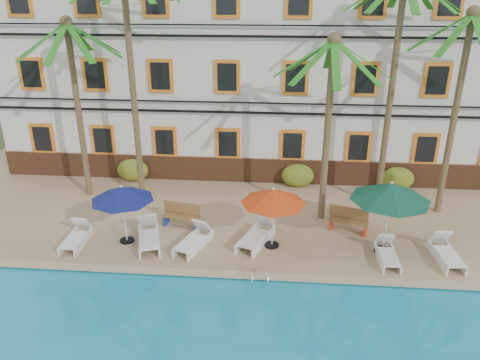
# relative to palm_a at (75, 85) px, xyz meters

# --- Properties ---
(ground) EXTENTS (100.00, 100.00, 0.00)m
(ground) POSITION_rel_palm_a_xyz_m (7.59, -4.91, -5.19)
(ground) COLOR #384C23
(ground) RESTS_ON ground
(pool_deck) EXTENTS (30.00, 12.00, 0.25)m
(pool_deck) POSITION_rel_palm_a_xyz_m (7.59, 0.09, -5.06)
(pool_deck) COLOR tan
(pool_deck) RESTS_ON ground
(pool_coping) EXTENTS (30.00, 0.35, 0.06)m
(pool_coping) POSITION_rel_palm_a_xyz_m (7.59, -5.81, -4.91)
(pool_coping) COLOR tan
(pool_coping) RESTS_ON pool_deck
(hotel_building) EXTENTS (25.40, 6.44, 10.22)m
(hotel_building) POSITION_rel_palm_a_xyz_m (7.59, 5.07, 0.19)
(hotel_building) COLOR silver
(hotel_building) RESTS_ON pool_deck
(palm_a) EXTENTS (4.22, 4.22, 7.67)m
(palm_a) POSITION_rel_palm_a_xyz_m (0.00, 0.00, 0.00)
(palm_a) COLOR brown
(palm_a) RESTS_ON pool_deck
(palm_b) EXTENTS (4.22, 4.22, 9.77)m
(palm_b) POSITION_rel_palm_a_xyz_m (2.51, -0.21, 1.19)
(palm_b) COLOR brown
(palm_b) RESTS_ON pool_deck
(palm_c) EXTENTS (4.22, 4.22, 7.27)m
(palm_c) POSITION_rel_palm_a_xyz_m (10.27, -1.41, -0.24)
(palm_c) COLOR brown
(palm_c) RESTS_ON pool_deck
(palm_d) EXTENTS (4.22, 4.22, 9.47)m
(palm_d) POSITION_rel_palm_a_xyz_m (12.79, 0.07, 1.03)
(palm_d) COLOR brown
(palm_d) RESTS_ON pool_deck
(palm_e) EXTENTS (4.22, 4.22, 8.12)m
(palm_e) POSITION_rel_palm_a_xyz_m (15.18, -0.42, 0.26)
(palm_e) COLOR brown
(palm_e) RESTS_ON pool_deck
(shrub_left) EXTENTS (1.50, 0.90, 1.10)m
(shrub_left) POSITION_rel_palm_a_xyz_m (1.53, 1.69, -4.39)
(shrub_left) COLOR #1C5D1A
(shrub_left) RESTS_ON pool_deck
(shrub_mid) EXTENTS (1.50, 0.90, 1.10)m
(shrub_mid) POSITION_rel_palm_a_xyz_m (9.39, 1.69, -4.39)
(shrub_mid) COLOR #1C5D1A
(shrub_mid) RESTS_ON pool_deck
(shrub_right) EXTENTS (1.50, 0.90, 1.10)m
(shrub_right) POSITION_rel_palm_a_xyz_m (13.94, 1.69, -4.39)
(shrub_right) COLOR #1C5D1A
(shrub_right) RESTS_ON pool_deck
(umbrella_blue) EXTENTS (2.27, 2.27, 2.28)m
(umbrella_blue) POSITION_rel_palm_a_xyz_m (2.97, -3.96, -3.00)
(umbrella_blue) COLOR black
(umbrella_blue) RESTS_ON pool_deck
(umbrella_red) EXTENTS (2.32, 2.32, 2.33)m
(umbrella_red) POSITION_rel_palm_a_xyz_m (8.33, -3.83, -2.95)
(umbrella_red) COLOR black
(umbrella_red) RESTS_ON pool_deck
(umbrella_green) EXTENTS (2.74, 2.74, 2.73)m
(umbrella_green) POSITION_rel_palm_a_xyz_m (12.27, -3.89, -2.60)
(umbrella_green) COLOR black
(umbrella_green) RESTS_ON pool_deck
(lounger_a) EXTENTS (0.67, 1.80, 0.85)m
(lounger_a) POSITION_rel_palm_a_xyz_m (1.19, -4.28, -4.66)
(lounger_a) COLOR white
(lounger_a) RESTS_ON pool_deck
(lounger_b) EXTENTS (1.29, 2.19, 0.98)m
(lounger_b) POSITION_rel_palm_a_xyz_m (3.84, -4.04, -4.62)
(lounger_b) COLOR white
(lounger_b) RESTS_ON pool_deck
(lounger_c) EXTENTS (1.27, 1.97, 0.88)m
(lounger_c) POSITION_rel_palm_a_xyz_m (5.52, -4.12, -4.65)
(lounger_c) COLOR white
(lounger_c) RESTS_ON pool_deck
(lounger_d) EXTENTS (1.42, 2.17, 0.97)m
(lounger_d) POSITION_rel_palm_a_xyz_m (7.75, -3.64, -4.62)
(lounger_d) COLOR white
(lounger_d) RESTS_ON pool_deck
(lounger_e) EXTENTS (0.62, 1.72, 0.81)m
(lounger_e) POSITION_rel_palm_a_xyz_m (12.30, -4.44, -4.67)
(lounger_e) COLOR white
(lounger_e) RESTS_ON pool_deck
(lounger_f) EXTENTS (0.81, 1.95, 0.90)m
(lounger_f) POSITION_rel_palm_a_xyz_m (14.31, -4.25, -4.64)
(lounger_f) COLOR white
(lounger_f) RESTS_ON pool_deck
(bench_left) EXTENTS (1.57, 0.78, 0.93)m
(bench_left) POSITION_rel_palm_a_xyz_m (4.78, -2.57, -4.47)
(bench_left) COLOR olive
(bench_left) RESTS_ON pool_deck
(bench_right) EXTENTS (1.57, 0.93, 0.93)m
(bench_right) POSITION_rel_palm_a_xyz_m (11.25, -2.42, -4.47)
(bench_right) COLOR olive
(bench_right) RESTS_ON pool_deck
(pool_ladder) EXTENTS (0.54, 0.74, 0.74)m
(pool_ladder) POSITION_rel_palm_a_xyz_m (8.02, -5.91, -4.94)
(pool_ladder) COLOR silver
(pool_ladder) RESTS_ON ground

